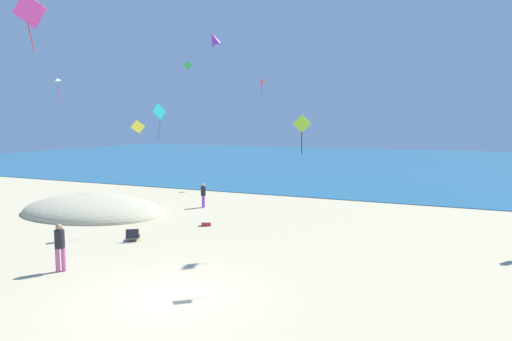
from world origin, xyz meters
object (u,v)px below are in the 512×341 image
(person_3, at_px, (60,244))
(kite_magenta, at_px, (30,11))
(beach_chair_near_camera, at_px, (133,235))
(cooler_box, at_px, (206,223))
(kite_purple, at_px, (214,39))
(person_1, at_px, (203,194))
(kite_yellow, at_px, (138,127))
(kite_red, at_px, (262,83))
(kite_green, at_px, (187,66))
(kite_teal, at_px, (159,113))
(kite_lime, at_px, (302,125))
(kite_white, at_px, (57,80))

(person_3, relative_size, kite_magenta, 0.99)
(beach_chair_near_camera, height_order, cooler_box, beach_chair_near_camera)
(beach_chair_near_camera, xyz_separation_m, kite_purple, (-3.22, 13.49, 10.86))
(person_3, height_order, kite_magenta, kite_magenta)
(person_1, xyz_separation_m, kite_yellow, (-4.63, -0.11, 3.99))
(kite_red, xyz_separation_m, kite_purple, (-1.75, -4.80, 2.83))
(kite_red, distance_m, kite_green, 8.71)
(kite_teal, distance_m, kite_magenta, 8.41)
(kite_lime, bearing_deg, cooler_box, 142.43)
(person_3, xyz_separation_m, kite_white, (-6.67, 6.43, 6.35))
(kite_purple, height_order, kite_white, kite_purple)
(beach_chair_near_camera, bearing_deg, person_3, 151.59)
(kite_lime, height_order, kite_white, kite_white)
(beach_chair_near_camera, bearing_deg, kite_yellow, 3.85)
(kite_white, bearing_deg, kite_yellow, 82.38)
(kite_green, xyz_separation_m, kite_white, (-3.25, -7.50, -1.45))
(beach_chair_near_camera, distance_m, kite_magenta, 9.80)
(person_1, xyz_separation_m, kite_purple, (-2.20, 5.59, 10.26))
(kite_magenta, bearing_deg, cooler_box, 85.96)
(cooler_box, bearing_deg, person_3, -98.83)
(kite_yellow, bearing_deg, kite_red, 68.30)
(kite_teal, xyz_separation_m, kite_yellow, (-5.43, 5.33, -0.74))
(cooler_box, relative_size, person_1, 0.38)
(kite_teal, bearing_deg, person_3, -85.66)
(kite_red, relative_size, kite_green, 1.63)
(kite_teal, height_order, kite_white, kite_white)
(person_3, relative_size, kite_purple, 0.86)
(kite_white, bearing_deg, person_1, 46.45)
(person_1, height_order, kite_red, kite_red)
(beach_chair_near_camera, bearing_deg, kite_red, -27.52)
(kite_lime, bearing_deg, kite_yellow, 146.58)
(cooler_box, bearing_deg, kite_purple, 115.94)
(kite_lime, bearing_deg, kite_red, 115.87)
(kite_white, bearing_deg, beach_chair_near_camera, -19.40)
(cooler_box, distance_m, kite_yellow, 9.48)
(beach_chair_near_camera, bearing_deg, person_1, -24.73)
(cooler_box, bearing_deg, kite_white, -169.16)
(person_3, distance_m, kite_green, 16.33)
(person_1, bearing_deg, kite_teal, -94.98)
(kite_white, bearing_deg, person_3, -43.96)
(person_3, bearing_deg, person_1, 140.72)
(kite_lime, xyz_separation_m, kite_white, (-14.37, 3.46, 2.28))
(kite_red, xyz_separation_m, kite_magenta, (2.34, -23.69, 0.10))
(kite_red, bearing_deg, kite_purple, -109.98)
(kite_white, xyz_separation_m, kite_magenta, (7.26, -7.65, 1.07))
(kite_lime, distance_m, kite_yellow, 16.34)
(person_3, relative_size, kite_yellow, 1.24)
(person_1, distance_m, kite_magenta, 15.40)
(cooler_box, xyz_separation_m, kite_white, (-7.91, -1.51, 7.20))
(cooler_box, bearing_deg, kite_lime, -37.57)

